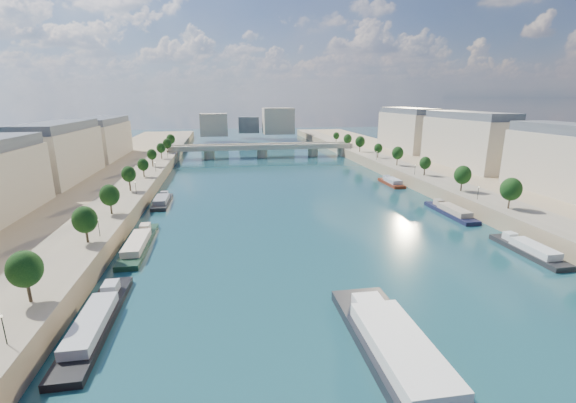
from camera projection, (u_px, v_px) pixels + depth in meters
name	position (u px, v px, depth m)	size (l,w,h in m)	color
ground	(300.00, 210.00, 125.46)	(700.00, 700.00, 0.00)	#0D2D3B
quay_left	(61.00, 214.00, 113.00)	(44.00, 520.00, 5.00)	#9E8460
quay_right	(499.00, 194.00, 136.61)	(44.00, 520.00, 5.00)	#9E8460
pave_left	(114.00, 203.00, 114.80)	(14.00, 520.00, 0.10)	gray
pave_right	(461.00, 188.00, 133.48)	(14.00, 520.00, 0.10)	gray
trees_left	(120.00, 184.00, 115.61)	(4.80, 268.80, 8.26)	#382B1E
trees_right	(442.00, 168.00, 141.25)	(4.80, 268.80, 8.26)	#382B1E
lamps_left	(120.00, 202.00, 105.31)	(0.36, 200.36, 4.28)	black
lamps_right	(442.00, 178.00, 136.79)	(0.36, 200.36, 4.28)	black
buildings_left	(23.00, 161.00, 118.65)	(16.00, 226.00, 23.20)	#BDAE91
buildings_right	(513.00, 149.00, 146.52)	(16.00, 226.00, 23.20)	#BDAE91
skyline	(253.00, 123.00, 331.01)	(79.00, 42.00, 22.00)	#BDAE91
bridge	(262.00, 149.00, 235.85)	(112.00, 12.00, 8.15)	#C1B79E
tour_barge	(394.00, 347.00, 54.53)	(9.47, 32.06, 4.34)	black
moored_barges_left	(104.00, 308.00, 65.53)	(5.00, 156.87, 3.60)	#171D34
moored_barges_right	(537.00, 254.00, 87.74)	(5.00, 166.02, 3.60)	black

